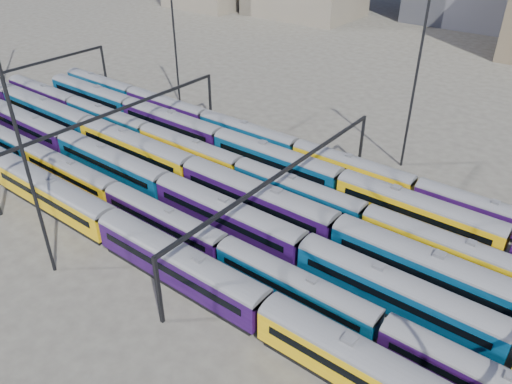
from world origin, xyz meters
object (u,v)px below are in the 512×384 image
Objects in this scene: mast_2 at (24,157)px; rake_0 at (178,261)px; rake_1 at (163,218)px; rake_2 at (111,161)px.

rake_0 is at bearing 29.42° from mast_2.
mast_2 reaches higher than rake_0.
rake_1 is 0.87× the size of rake_2.
mast_2 is at bearing -150.58° from rake_0.
rake_0 reaches higher than rake_2.
rake_0 is 6.12× the size of mast_2.
rake_1 is at bearing 68.44° from mast_2.
rake_1 is 5.09× the size of mast_2.
rake_2 is (-23.54, 10.00, -0.12)m from rake_0.
rake_0 is 1.04× the size of rake_2.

